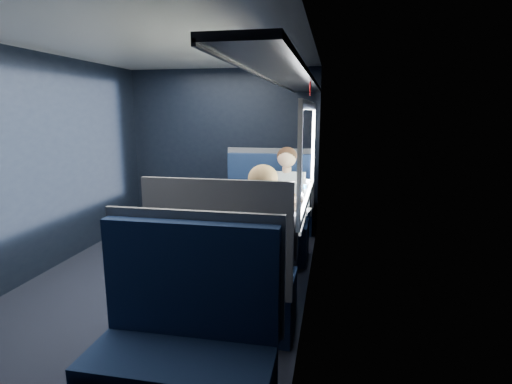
% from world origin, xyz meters
% --- Properties ---
extents(ground, '(2.80, 4.20, 0.01)m').
position_xyz_m(ground, '(0.00, 0.00, -0.01)').
color(ground, black).
extents(room_shell, '(3.00, 4.40, 2.40)m').
position_xyz_m(room_shell, '(0.02, 0.00, 1.48)').
color(room_shell, black).
rests_on(room_shell, ground).
extents(table, '(0.62, 1.00, 0.74)m').
position_xyz_m(table, '(1.03, 0.00, 0.66)').
color(table, '#54565E').
rests_on(table, ground).
extents(seat_bay_near, '(1.04, 0.62, 1.26)m').
position_xyz_m(seat_bay_near, '(0.84, 0.87, 0.42)').
color(seat_bay_near, '#0C1938').
rests_on(seat_bay_near, ground).
extents(seat_bay_far, '(1.04, 0.62, 1.26)m').
position_xyz_m(seat_bay_far, '(0.85, -0.87, 0.41)').
color(seat_bay_far, '#0C1938').
rests_on(seat_bay_far, ground).
extents(seat_row_front, '(1.04, 0.51, 1.16)m').
position_xyz_m(seat_row_front, '(0.85, 1.80, 0.41)').
color(seat_row_front, '#0C1938').
rests_on(seat_row_front, ground).
extents(seat_row_back, '(1.04, 0.51, 1.16)m').
position_xyz_m(seat_row_back, '(0.85, -1.80, 0.41)').
color(seat_row_back, '#0C1938').
rests_on(seat_row_back, ground).
extents(man, '(0.53, 0.56, 1.32)m').
position_xyz_m(man, '(1.10, 0.70, 0.72)').
color(man, black).
rests_on(man, ground).
extents(woman, '(0.53, 0.56, 1.32)m').
position_xyz_m(woman, '(1.10, -0.71, 0.73)').
color(woman, black).
rests_on(woman, ground).
extents(papers, '(0.67, 0.88, 0.01)m').
position_xyz_m(papers, '(1.08, -0.07, 0.74)').
color(papers, white).
rests_on(papers, table).
extents(laptop, '(0.30, 0.35, 0.22)m').
position_xyz_m(laptop, '(1.27, 0.06, 0.80)').
color(laptop, silver).
rests_on(laptop, table).
extents(bottle_small, '(0.06, 0.06, 0.22)m').
position_xyz_m(bottle_small, '(1.33, 0.40, 0.84)').
color(bottle_small, silver).
rests_on(bottle_small, table).
extents(cup, '(0.06, 0.06, 0.08)m').
position_xyz_m(cup, '(1.27, 0.38, 0.78)').
color(cup, white).
rests_on(cup, table).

